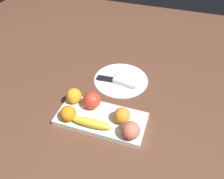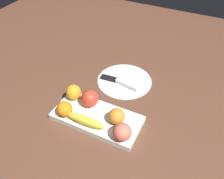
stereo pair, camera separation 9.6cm
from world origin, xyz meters
The scene contains 11 objects.
ground_plane centered at (0.00, 0.00, 0.00)m, with size 2.40×2.40×0.00m, color brown.
fruit_tray centered at (-0.05, 0.03, 0.01)m, with size 0.35×0.16×0.02m, color white.
apple centered at (-0.10, 0.07, 0.06)m, with size 0.07×0.07×0.07m, color #C23A27.
banana centered at (-0.06, -0.02, 0.04)m, with size 0.16×0.03×0.03m, color gold.
orange_near_apple centered at (-0.16, -0.02, 0.05)m, with size 0.06×0.06×0.06m, color orange.
orange_near_banana centered at (0.04, 0.04, 0.05)m, with size 0.06×0.06×0.06m, color orange.
orange_center centered at (-0.18, 0.08, 0.06)m, with size 0.06×0.06×0.06m, color orange.
peach centered at (0.08, -0.02, 0.06)m, with size 0.07×0.07×0.07m, color #D66A55.
dinner_plate centered at (-0.05, 0.30, 0.00)m, with size 0.25×0.25×0.01m, color white.
folded_napkin centered at (-0.01, 0.30, 0.02)m, with size 0.11×0.09×0.02m, color white.
knife centered at (-0.09, 0.27, 0.01)m, with size 0.18×0.04×0.01m.
Camera 2 is at (0.27, -0.47, 0.70)m, focal length 36.95 mm.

